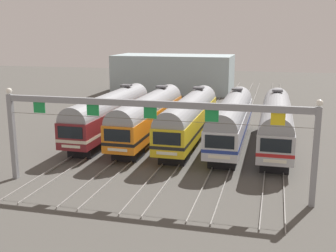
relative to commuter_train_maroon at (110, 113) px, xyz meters
name	(u,v)px	position (x,y,z in m)	size (l,w,h in m)	color
ground_plane	(189,143)	(8.40, 0.00, -2.69)	(160.00, 160.00, 0.00)	#4C4944
track_bed	(213,112)	(8.40, 17.00, -2.61)	(18.31, 70.00, 0.15)	gray
commuter_train_maroon	(110,113)	(0.00, 0.00, 0.00)	(2.88, 18.06, 5.05)	maroon
commuter_train_orange	(149,115)	(4.20, 0.00, 0.00)	(2.88, 18.06, 5.05)	orange
commuter_train_yellow	(189,117)	(8.40, 0.00, 0.00)	(2.88, 18.06, 5.05)	gold
commuter_train_silver	(232,119)	(12.60, 0.00, 0.00)	(2.88, 18.06, 5.05)	silver
commuter_train_stainless	(276,121)	(16.80, 0.00, 0.00)	(2.88, 18.06, 5.05)	#B2B5BA
catenary_gantry	(150,118)	(8.40, -13.50, 2.57)	(22.04, 0.44, 6.97)	gray
maintenance_building	(174,74)	(-1.67, 35.34, 0.68)	(21.27, 10.00, 6.74)	#9EB2B7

